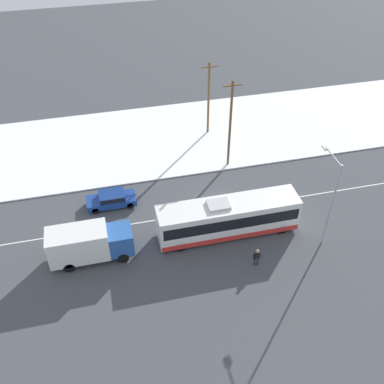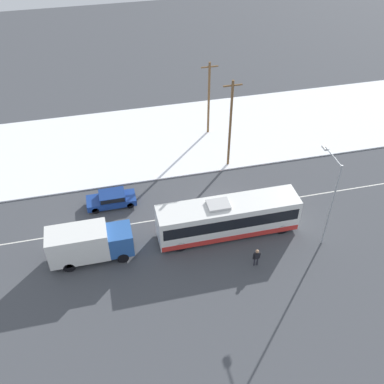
% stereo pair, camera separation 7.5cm
% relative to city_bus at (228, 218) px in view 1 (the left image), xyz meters
% --- Properties ---
extents(ground_plane, '(120.00, 120.00, 0.00)m').
position_rel_city_bus_xyz_m(ground_plane, '(0.37, 2.85, -1.68)').
color(ground_plane, '#424449').
extents(snow_lot, '(80.00, 14.04, 0.12)m').
position_rel_city_bus_xyz_m(snow_lot, '(0.37, 15.41, -1.62)').
color(snow_lot, white).
rests_on(snow_lot, ground_plane).
extents(lane_marking_center, '(60.00, 0.12, 0.00)m').
position_rel_city_bus_xyz_m(lane_marking_center, '(0.37, 2.85, -1.68)').
color(lane_marking_center, silver).
rests_on(lane_marking_center, ground_plane).
extents(city_bus, '(11.82, 2.57, 3.44)m').
position_rel_city_bus_xyz_m(city_bus, '(0.00, 0.00, 0.00)').
color(city_bus, white).
rests_on(city_bus, ground_plane).
extents(box_truck, '(6.54, 2.30, 3.10)m').
position_rel_city_bus_xyz_m(box_truck, '(-11.45, -0.26, 0.02)').
color(box_truck, silver).
rests_on(box_truck, ground_plane).
extents(sedan_car, '(4.41, 1.80, 1.36)m').
position_rel_city_bus_xyz_m(sedan_car, '(-9.18, 5.76, -0.93)').
color(sedan_car, navy).
rests_on(sedan_car, ground_plane).
extents(pedestrian_at_stop, '(0.61, 0.27, 1.70)m').
position_rel_city_bus_xyz_m(pedestrian_at_stop, '(1.17, -4.00, -0.63)').
color(pedestrian_at_stop, '#23232D').
rests_on(pedestrian_at_stop, ground_plane).
extents(streetlamp, '(0.36, 2.98, 8.04)m').
position_rel_city_bus_xyz_m(streetlamp, '(7.33, -2.41, 3.39)').
color(streetlamp, '#9EA3A8').
rests_on(streetlamp, ground_plane).
extents(utility_pole_roadside, '(1.80, 0.24, 9.31)m').
position_rel_city_bus_xyz_m(utility_pole_roadside, '(2.84, 9.22, 3.17)').
color(utility_pole_roadside, brown).
rests_on(utility_pole_roadside, ground_plane).
extents(utility_pole_snowlot, '(1.80, 0.24, 8.31)m').
position_rel_city_bus_xyz_m(utility_pole_snowlot, '(2.39, 15.50, 2.67)').
color(utility_pole_snowlot, brown).
rests_on(utility_pole_snowlot, ground_plane).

